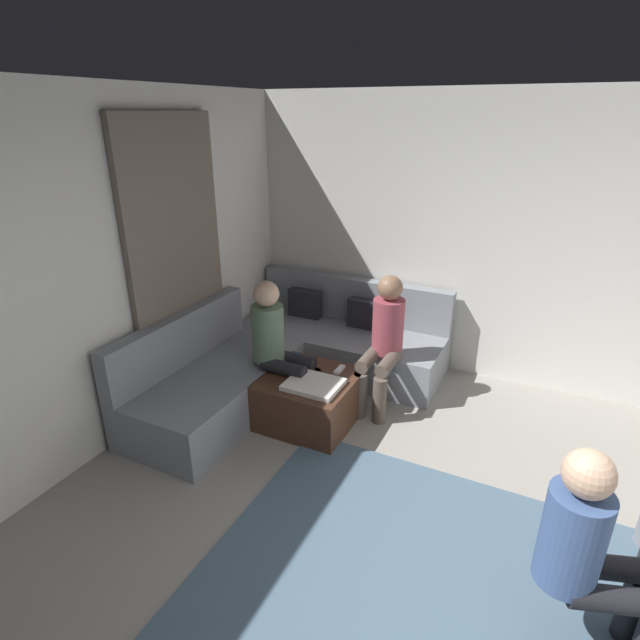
{
  "coord_description": "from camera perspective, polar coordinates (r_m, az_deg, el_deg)",
  "views": [
    {
      "loc": [
        0.11,
        -1.9,
        2.5
      ],
      "look_at": [
        -1.63,
        1.63,
        0.85
      ],
      "focal_mm": 28.12,
      "sensor_mm": 36.0,
      "label": 1
    }
  ],
  "objects": [
    {
      "name": "person_on_couch_back",
      "position": [
        4.44,
        7.29,
        -2.0
      ],
      "size": [
        0.3,
        0.6,
        1.2
      ],
      "rotation": [
        0.0,
        0.0,
        3.14
      ],
      "color": "brown",
      "rests_on": "ground_plane"
    },
    {
      "name": "area_rug",
      "position": [
        3.21,
        12.42,
        -28.93
      ],
      "size": [
        2.6,
        2.2,
        0.01
      ],
      "primitive_type": "cube",
      "color": "slate",
      "rests_on": "ground_plane"
    },
    {
      "name": "folded_blanket",
      "position": [
        4.11,
        -0.75,
        -7.34
      ],
      "size": [
        0.44,
        0.36,
        0.04
      ],
      "primitive_type": "cube",
      "color": "white",
      "rests_on": "ottoman"
    },
    {
      "name": "person_on_armchair",
      "position": [
        2.81,
        28.48,
        -22.11
      ],
      "size": [
        0.61,
        0.41,
        1.18
      ],
      "rotation": [
        0.0,
        0.0,
        5.03
      ],
      "color": "black",
      "rests_on": "ground_plane"
    },
    {
      "name": "game_remote",
      "position": [
        4.35,
        2.24,
        -5.65
      ],
      "size": [
        0.05,
        0.15,
        0.02
      ],
      "primitive_type": "cube",
      "color": "white",
      "rests_on": "ottoman"
    },
    {
      "name": "wall_back",
      "position": [
        4.98,
        24.44,
        7.35
      ],
      "size": [
        6.0,
        0.12,
        2.7
      ],
      "primitive_type": "cube",
      "color": "silver",
      "rests_on": "ground_plane"
    },
    {
      "name": "wall_left",
      "position": [
        3.77,
        -30.17,
        1.83
      ],
      "size": [
        0.12,
        6.0,
        2.7
      ],
      "primitive_type": "cube",
      "color": "silver",
      "rests_on": "ground_plane"
    },
    {
      "name": "sectional_couch",
      "position": [
        4.9,
        -3.45,
        -4.24
      ],
      "size": [
        2.1,
        2.55,
        0.87
      ],
      "color": "gray",
      "rests_on": "ground_plane"
    },
    {
      "name": "person_on_couch_side",
      "position": [
        4.32,
        -4.82,
        -2.61
      ],
      "size": [
        0.6,
        0.3,
        1.2
      ],
      "rotation": [
        0.0,
        0.0,
        -1.57
      ],
      "color": "black",
      "rests_on": "ground_plane"
    },
    {
      "name": "curtain_panel",
      "position": [
        4.53,
        -15.85,
        5.85
      ],
      "size": [
        0.06,
        1.1,
        2.5
      ],
      "primitive_type": "cube",
      "color": "#726659",
      "rests_on": "ground_plane"
    },
    {
      "name": "ottoman",
      "position": [
        4.36,
        -1.19,
        -8.96
      ],
      "size": [
        0.76,
        0.76,
        0.42
      ],
      "primitive_type": "cube",
      "color": "#4C2D1E",
      "rests_on": "ground_plane"
    },
    {
      "name": "coffee_mug",
      "position": [
        4.46,
        -2.67,
        -4.38
      ],
      "size": [
        0.08,
        0.08,
        0.1
      ],
      "primitive_type": "cylinder",
      "color": "#334C72",
      "rests_on": "ottoman"
    }
  ]
}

